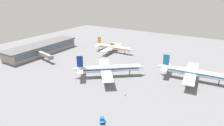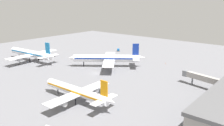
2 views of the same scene
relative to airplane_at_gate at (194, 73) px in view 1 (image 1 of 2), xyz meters
The scene contains 10 objects.
ground 56.38m from the airplane_at_gate, 82.15° to the right, with size 288.00×288.00×0.00m, color slate.
terminal_building 134.09m from the airplane_at_gate, 84.73° to the right, with size 72.20×19.77×9.17m.
airplane_at_gate is the anchor object (origin of this frame).
airplane_taxiing 81.89m from the airplane_at_gate, 108.42° to the right, with size 33.79×42.23×12.86m.
airplane_distant 56.77m from the airplane_at_gate, 65.19° to the right, with size 36.71×42.75×15.50m.
baggage_tug 71.99m from the airplane_at_gate, 22.19° to the right, with size 3.75×3.62×2.30m.
fuel_truck 103.21m from the airplane_at_gate, 118.00° to the right, with size 2.77×6.47×2.50m.
ground_crew_worker 50.26m from the airplane_at_gate, 35.18° to the right, with size 0.56×0.47×1.67m.
jet_bridge 116.33m from the airplane_at_gate, 77.35° to the right, with size 7.52×23.22×6.74m.
safety_cone_near_gate 95.77m from the airplane_at_gate, 54.74° to the right, with size 0.44×0.44×0.60m, color #EA590C.
Camera 1 is at (115.46, 68.22, 54.97)m, focal length 29.91 mm.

